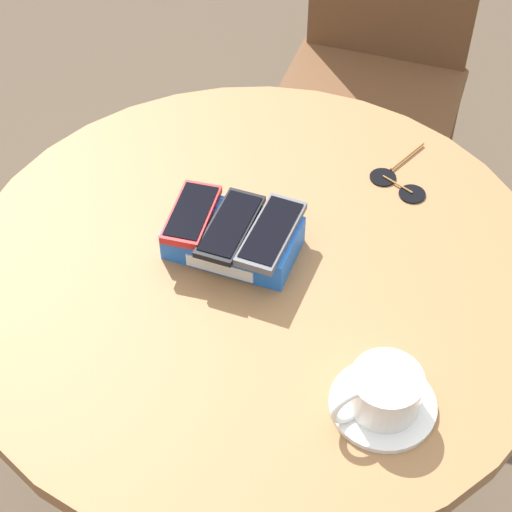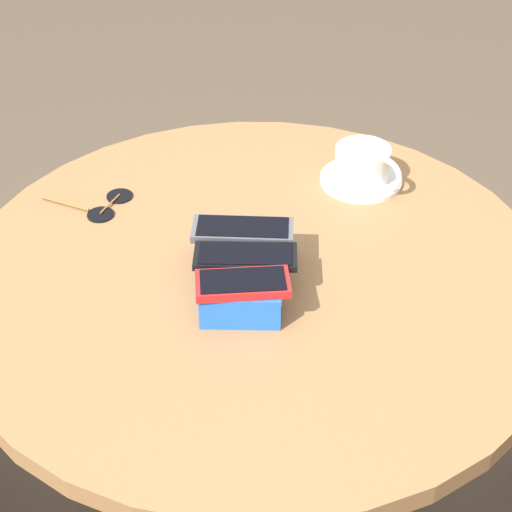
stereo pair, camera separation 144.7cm
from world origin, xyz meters
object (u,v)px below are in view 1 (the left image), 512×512
at_px(sunglasses, 399,182).
at_px(chair_far_side, 373,78).
at_px(phone_black, 230,226).
at_px(saucer, 383,405).
at_px(round_table, 256,318).
at_px(phone_red, 192,214).
at_px(phone_box, 233,238).
at_px(coffee_cup, 383,391).
at_px(phone_gray, 271,233).

distance_m(sunglasses, chair_far_side, 0.66).
distance_m(phone_black, saucer, 0.33).
relative_size(round_table, phone_red, 6.96).
height_order(phone_box, chair_far_side, chair_far_side).
height_order(coffee_cup, sunglasses, coffee_cup).
height_order(round_table, phone_red, phone_red).
relative_size(sunglasses, chair_far_side, 0.16).
bearing_deg(saucer, phone_black, 140.66).
xyz_separation_m(phone_black, phone_gray, (0.06, -0.00, 0.00)).
bearing_deg(coffee_cup, phone_gray, 132.45).
bearing_deg(saucer, coffee_cup, -137.64).
xyz_separation_m(coffee_cup, sunglasses, (-0.04, 0.41, -0.03)).
bearing_deg(phone_red, chair_far_side, 78.56).
height_order(saucer, coffee_cup, coffee_cup).
height_order(phone_black, saucer, phone_black).
bearing_deg(sunglasses, chair_far_side, 100.50).
bearing_deg(saucer, round_table, 138.06).
height_order(saucer, sunglasses, saucer).
relative_size(phone_red, sunglasses, 0.85).
height_order(phone_red, phone_black, phone_red).
relative_size(coffee_cup, chair_far_side, 0.11).
bearing_deg(phone_gray, phone_black, 179.67).
bearing_deg(phone_red, round_table, -14.11).
height_order(round_table, coffee_cup, coffee_cup).
xyz_separation_m(phone_gray, saucer, (0.19, -0.21, -0.05)).
relative_size(phone_box, coffee_cup, 1.84).
bearing_deg(coffee_cup, sunglasses, 94.88).
xyz_separation_m(phone_red, saucer, (0.31, -0.21, -0.05)).
distance_m(phone_gray, sunglasses, 0.26).
bearing_deg(chair_far_side, phone_black, -97.24).
bearing_deg(phone_red, coffee_cup, -34.98).
bearing_deg(phone_gray, saucer, -46.94).
relative_size(phone_box, phone_black, 1.33).
distance_m(phone_red, coffee_cup, 0.38).
bearing_deg(chair_far_side, phone_box, -97.12).
relative_size(phone_box, chair_far_side, 0.21).
distance_m(phone_gray, coffee_cup, 0.28).
height_order(coffee_cup, chair_far_side, chair_far_side).
height_order(round_table, sunglasses, sunglasses).
bearing_deg(phone_black, phone_box, 62.26).
relative_size(phone_black, phone_gray, 0.98).
height_order(phone_gray, saucer, phone_gray).
bearing_deg(coffee_cup, round_table, 137.46).
relative_size(phone_black, sunglasses, 1.01).
bearing_deg(phone_black, phone_red, 172.59).
bearing_deg(sunglasses, phone_box, -136.40).
distance_m(round_table, coffee_cup, 0.32).
height_order(phone_box, sunglasses, phone_box).
xyz_separation_m(round_table, coffee_cup, (0.21, -0.19, 0.16)).
distance_m(round_table, saucer, 0.31).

